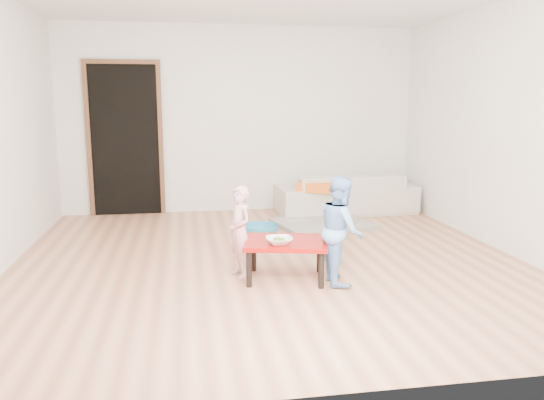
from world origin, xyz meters
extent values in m
cube|color=#A76947|center=(0.00, 0.00, 0.00)|extent=(5.00, 5.00, 0.01)
cube|color=white|center=(0.00, 2.50, 1.30)|extent=(5.00, 0.02, 2.60)
cube|color=white|center=(2.50, 0.00, 1.30)|extent=(0.02, 5.00, 2.60)
imported|color=beige|center=(1.43, 2.05, 0.28)|extent=(1.97, 0.85, 0.57)
cube|color=orange|center=(0.94, 1.80, 0.44)|extent=(0.61, 0.58, 0.13)
imported|color=white|center=(-0.02, -0.69, 0.39)|extent=(0.23, 0.23, 0.06)
imported|color=#E4687D|center=(-0.33, -0.44, 0.42)|extent=(0.30, 0.36, 0.83)
imported|color=#6A9CF6|center=(0.52, -0.74, 0.47)|extent=(0.38, 0.47, 0.94)
imported|color=teal|center=(0.05, 0.93, 0.07)|extent=(0.44, 0.44, 0.14)
camera|label=1|loc=(-0.80, -5.05, 1.58)|focal=35.00mm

